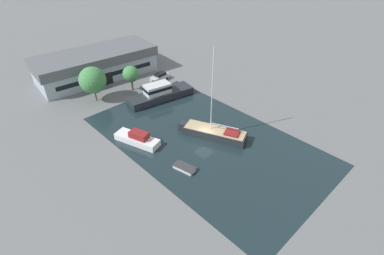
# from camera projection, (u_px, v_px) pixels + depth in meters

# --- Properties ---
(ground_plane) EXTENTS (440.00, 440.00, 0.00)m
(ground_plane) POSITION_uv_depth(u_px,v_px,m) (204.00, 140.00, 48.00)
(ground_plane) COLOR slate
(water_canal) EXTENTS (22.30, 38.50, 0.01)m
(water_canal) POSITION_uv_depth(u_px,v_px,m) (204.00, 140.00, 48.00)
(water_canal) COLOR #19282D
(water_canal) RESTS_ON ground
(warehouse_building) EXTENTS (26.72, 13.23, 5.73)m
(warehouse_building) POSITION_uv_depth(u_px,v_px,m) (96.00, 64.00, 66.15)
(warehouse_building) COLOR #99A8B2
(warehouse_building) RESTS_ON ground
(quay_tree_near_building) EXTENTS (3.30, 3.30, 5.18)m
(quay_tree_near_building) POSITION_uv_depth(u_px,v_px,m) (131.00, 74.00, 60.39)
(quay_tree_near_building) COLOR brown
(quay_tree_near_building) RESTS_ON ground
(quay_tree_by_water) EXTENTS (5.08, 5.08, 6.91)m
(quay_tree_by_water) POSITION_uv_depth(u_px,v_px,m) (93.00, 80.00, 56.14)
(quay_tree_by_water) COLOR brown
(quay_tree_by_water) RESTS_ON ground
(parked_car) EXTENTS (4.67, 2.25, 1.73)m
(parked_car) POSITION_uv_depth(u_px,v_px,m) (160.00, 77.00, 65.58)
(parked_car) COLOR silver
(parked_car) RESTS_ON ground
(sailboat_moored) EXTENTS (6.61, 11.18, 15.05)m
(sailboat_moored) POSITION_uv_depth(u_px,v_px,m) (214.00, 133.00, 48.27)
(sailboat_moored) COLOR #23282D
(sailboat_moored) RESTS_ON water_canal
(motor_cruiser) EXTENTS (13.59, 6.06, 3.35)m
(motor_cruiser) POSITION_uv_depth(u_px,v_px,m) (160.00, 94.00, 58.38)
(motor_cruiser) COLOR #23282D
(motor_cruiser) RESTS_ON water_canal
(small_dinghy) EXTENTS (2.18, 3.44, 0.55)m
(small_dinghy) POSITION_uv_depth(u_px,v_px,m) (184.00, 168.00, 42.19)
(small_dinghy) COLOR silver
(small_dinghy) RESTS_ON water_canal
(cabin_boat) EXTENTS (4.48, 7.76, 2.09)m
(cabin_boat) POSITION_uv_depth(u_px,v_px,m) (138.00, 139.00, 47.03)
(cabin_boat) COLOR white
(cabin_boat) RESTS_ON water_canal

